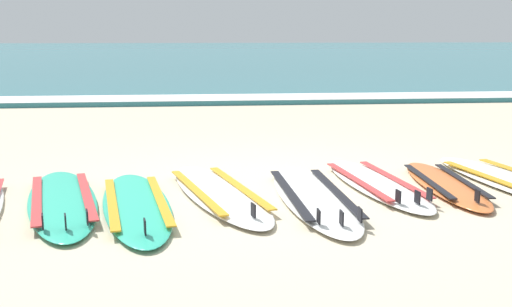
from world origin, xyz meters
TOP-DOWN VIEW (x-y plane):
  - ground_plane at (0.00, 0.00)m, footprint 80.00×80.00m
  - sea at (0.00, 36.47)m, footprint 80.00×60.00m
  - wave_foam_strip at (0.00, 7.09)m, footprint 80.00×1.24m
  - surfboard_1 at (-1.99, -0.47)m, footprint 1.14×2.40m
  - surfboard_2 at (-1.32, -0.66)m, footprint 0.95×2.33m
  - surfboard_3 at (-0.60, -0.33)m, footprint 1.20×2.39m
  - surfboard_4 at (0.26, -0.53)m, footprint 0.70×2.40m
  - surfboard_5 at (0.96, -0.13)m, footprint 0.83×2.21m
  - surfboard_6 at (1.63, -0.22)m, footprint 0.55×1.93m

SIDE VIEW (x-z plane):
  - ground_plane at x=0.00m, z-range 0.00..0.00m
  - surfboard_3 at x=-0.60m, z-range -0.05..0.13m
  - surfboard_2 at x=-1.32m, z-range -0.05..0.13m
  - surfboard_6 at x=1.63m, z-range -0.05..0.13m
  - surfboard_4 at x=0.26m, z-range -0.05..0.13m
  - surfboard_1 at x=-1.99m, z-range -0.05..0.13m
  - surfboard_5 at x=0.96m, z-range -0.05..0.13m
  - sea at x=0.00m, z-range 0.00..0.10m
  - wave_foam_strip at x=0.00m, z-range 0.00..0.11m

